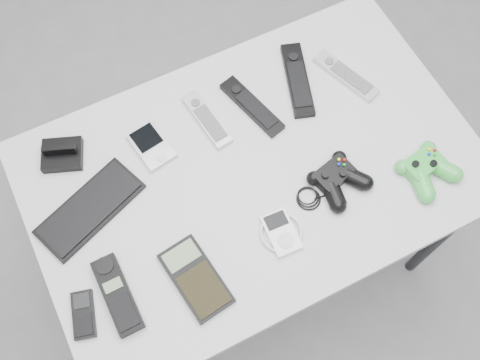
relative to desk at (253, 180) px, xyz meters
name	(u,v)px	position (x,y,z in m)	size (l,w,h in m)	color
floor	(260,254)	(0.04, -0.02, -0.66)	(3.50, 3.50, 0.00)	slate
desk	(253,180)	(0.00, 0.00, 0.00)	(1.09, 0.70, 0.73)	#9C9C9E
pda_keyboard	(90,209)	(-0.39, 0.08, 0.07)	(0.26, 0.11, 0.02)	black
dock_bracket	(61,152)	(-0.40, 0.24, 0.09)	(0.10, 0.08, 0.05)	black
pda	(152,146)	(-0.20, 0.17, 0.07)	(0.08, 0.12, 0.02)	#ACACB3
remote_silver_a	(207,119)	(-0.04, 0.17, 0.07)	(0.04, 0.18, 0.02)	#ACACB3
remote_black_a	(252,106)	(0.07, 0.16, 0.07)	(0.05, 0.20, 0.02)	black
remote_black_b	(298,80)	(0.22, 0.17, 0.07)	(0.05, 0.22, 0.02)	black
remote_silver_b	(346,75)	(0.34, 0.13, 0.07)	(0.04, 0.19, 0.02)	#B0B1B7
mobile_phone	(83,315)	(-0.49, -0.15, 0.07)	(0.05, 0.10, 0.02)	black
cordless_handset	(117,295)	(-0.41, -0.14, 0.08)	(0.06, 0.18, 0.03)	black
calculator	(196,278)	(-0.24, -0.18, 0.07)	(0.09, 0.18, 0.02)	black
mp3_player	(281,232)	(-0.02, -0.18, 0.07)	(0.10, 0.11, 0.02)	silver
controller_black	(337,178)	(0.16, -0.12, 0.09)	(0.22, 0.14, 0.04)	black
controller_green	(427,168)	(0.37, -0.19, 0.09)	(0.13, 0.14, 0.04)	#258A38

